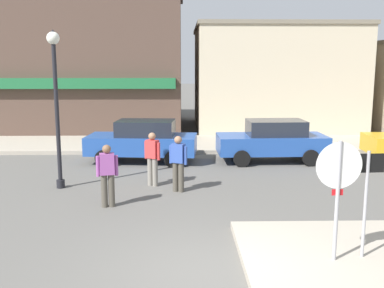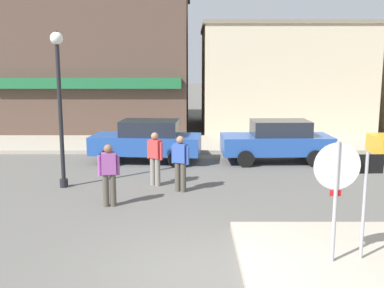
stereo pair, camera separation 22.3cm
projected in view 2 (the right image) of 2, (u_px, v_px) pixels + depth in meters
ground_plane at (206, 275)px, 7.75m from camera, size 160.00×160.00×0.00m
kerb_far at (196, 144)px, 20.16m from camera, size 80.00×4.00×0.15m
stop_sign at (334, 186)px, 7.72m from camera, size 0.82×0.08×2.30m
one_way_sign at (363, 194)px, 7.87m from camera, size 0.60×0.07×2.10m
lamp_post at (57, 87)px, 12.79m from camera, size 0.36×0.36×4.54m
parked_car_nearest at (145, 140)px, 16.66m from camera, size 4.14×2.15×1.56m
parked_car_second at (275, 140)px, 16.64m from camera, size 4.04×1.96×1.56m
pedestrian_crossing_near at (153, 157)px, 13.34m from camera, size 0.51×0.38×1.61m
pedestrian_crossing_far at (179, 162)px, 12.69m from camera, size 0.54×0.35×1.61m
pedestrian_kerb_side at (107, 173)px, 11.35m from camera, size 0.56×0.29×1.61m
building_corner_shop at (102, 59)px, 26.03m from camera, size 9.96×9.83×7.83m
building_storefront_left_near at (276, 78)px, 25.44m from camera, size 8.66×8.05×5.69m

